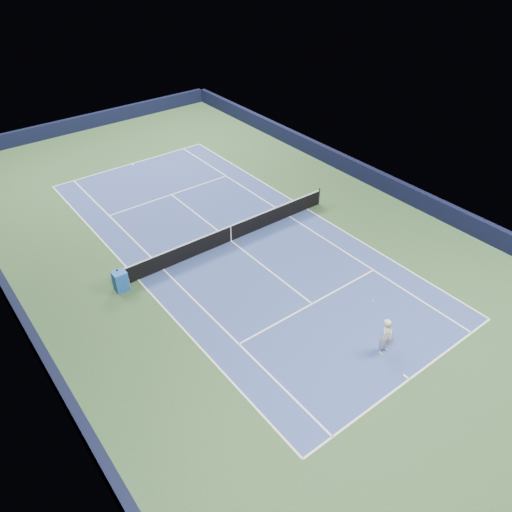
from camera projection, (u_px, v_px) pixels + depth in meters
ground at (231, 241)px, 26.75m from camera, size 40.00×40.00×0.00m
wall_far at (85, 122)px, 39.13m from camera, size 22.00×0.35×1.10m
wall_right at (370, 175)px, 31.75m from camera, size 0.35×40.00×1.10m
wall_left at (22, 318)px, 21.10m from camera, size 0.35×40.00×1.10m
court_surface at (231, 241)px, 26.74m from camera, size 10.97×23.77×0.01m
baseline_far at (132, 164)px, 34.36m from camera, size 10.97×0.08×0.00m
baseline_near at (409, 379)px, 19.12m from camera, size 10.97×0.08×0.00m
sideline_doubles_right at (307, 209)px, 29.44m from camera, size 0.08×23.77×0.00m
sideline_doubles_left at (138, 280)px, 24.04m from camera, size 0.08×23.77×0.00m
sideline_singles_right at (289, 216)px, 28.76m from camera, size 0.08×23.77×0.00m
sideline_singles_left at (163, 269)px, 24.72m from camera, size 0.08×23.77×0.00m
service_line_far at (171, 195)px, 30.84m from camera, size 8.23×0.08×0.00m
service_line_near at (312, 304)px, 22.64m from camera, size 8.23×0.08×0.00m
center_service_line at (231, 241)px, 26.74m from camera, size 0.08×12.80×0.00m
center_mark_far at (133, 164)px, 34.26m from camera, size 0.08×0.30×0.00m
center_mark_near at (406, 377)px, 19.22m from camera, size 0.08×0.30×0.00m
tennis_net at (231, 233)px, 26.45m from camera, size 12.90×0.10×1.07m
sponsor_cube at (121, 281)px, 23.19m from camera, size 0.65×0.58×1.01m
tennis_player at (386, 337)px, 19.77m from camera, size 0.81×1.28×2.03m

